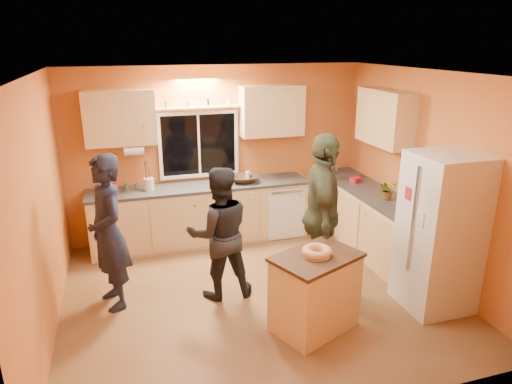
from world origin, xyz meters
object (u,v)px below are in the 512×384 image
object	(u,v)px
refrigerator	(440,233)
person_right	(322,215)
island	(315,292)
person_center	(219,233)
person_left	(108,233)

from	to	relation	value
refrigerator	person_right	bearing A→B (deg)	147.94
refrigerator	island	size ratio (longest dim) A/B	1.73
island	person_right	world-z (taller)	person_right
refrigerator	person_center	bearing A→B (deg)	158.14
person_left	person_right	world-z (taller)	person_right
refrigerator	island	distance (m)	1.57
person_left	person_right	size ratio (longest dim) A/B	0.92
person_left	person_right	xyz separation A→B (m)	(2.42, -0.38, 0.08)
refrigerator	island	world-z (taller)	refrigerator
island	person_left	bearing A→B (deg)	128.33
person_left	person_center	xyz separation A→B (m)	(1.23, -0.16, -0.10)
person_center	person_right	distance (m)	1.22
person_center	person_left	bearing A→B (deg)	-6.02
person_center	person_right	world-z (taller)	person_right
refrigerator	person_right	xyz separation A→B (m)	(-1.12, 0.70, 0.08)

